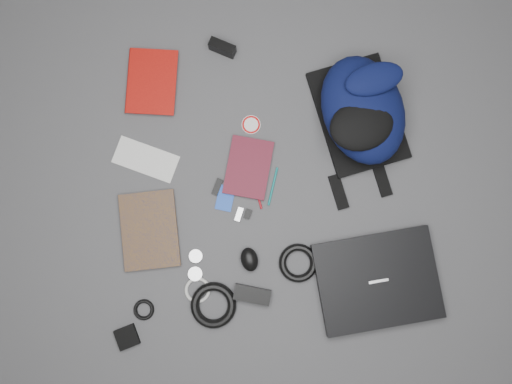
{
  "coord_description": "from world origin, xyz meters",
  "views": [
    {
      "loc": [
        -0.0,
        -0.15,
        1.78
      ],
      "look_at": [
        0.0,
        0.0,
        0.02
      ],
      "focal_mm": 35.0,
      "sensor_mm": 36.0,
      "label": 1
    }
  ],
  "objects_px": {
    "backpack": "(363,110)",
    "pouch": "(127,337)",
    "laptop": "(377,281)",
    "textbook_red": "(127,81)",
    "compact_camera": "(222,48)",
    "comic_book": "(122,233)",
    "dvd_case": "(248,168)",
    "power_brick": "(252,295)",
    "mouse": "(249,259)"
  },
  "relations": [
    {
      "from": "laptop",
      "to": "textbook_red",
      "type": "xyz_separation_m",
      "value": [
        -0.88,
        0.73,
        -0.01
      ]
    },
    {
      "from": "pouch",
      "to": "textbook_red",
      "type": "bearing_deg",
      "value": 90.15
    },
    {
      "from": "laptop",
      "to": "mouse",
      "type": "distance_m",
      "value": 0.45
    },
    {
      "from": "compact_camera",
      "to": "pouch",
      "type": "height_order",
      "value": "compact_camera"
    },
    {
      "from": "backpack",
      "to": "pouch",
      "type": "distance_m",
      "value": 1.14
    },
    {
      "from": "textbook_red",
      "to": "comic_book",
      "type": "distance_m",
      "value": 0.55
    },
    {
      "from": "laptop",
      "to": "compact_camera",
      "type": "relative_size",
      "value": 4.3
    },
    {
      "from": "power_brick",
      "to": "pouch",
      "type": "height_order",
      "value": "power_brick"
    },
    {
      "from": "pouch",
      "to": "dvd_case",
      "type": "bearing_deg",
      "value": 53.65
    },
    {
      "from": "dvd_case",
      "to": "compact_camera",
      "type": "bearing_deg",
      "value": 112.58
    },
    {
      "from": "textbook_red",
      "to": "comic_book",
      "type": "bearing_deg",
      "value": -87.64
    },
    {
      "from": "laptop",
      "to": "power_brick",
      "type": "relative_size",
      "value": 3.25
    },
    {
      "from": "comic_book",
      "to": "mouse",
      "type": "bearing_deg",
      "value": -17.79
    },
    {
      "from": "laptop",
      "to": "dvd_case",
      "type": "height_order",
      "value": "laptop"
    },
    {
      "from": "backpack",
      "to": "laptop",
      "type": "height_order",
      "value": "backpack"
    },
    {
      "from": "backpack",
      "to": "pouch",
      "type": "bearing_deg",
      "value": -152.66
    },
    {
      "from": "laptop",
      "to": "pouch",
      "type": "bearing_deg",
      "value": -177.14
    },
    {
      "from": "backpack",
      "to": "dvd_case",
      "type": "bearing_deg",
      "value": -170.89
    },
    {
      "from": "textbook_red",
      "to": "backpack",
      "type": "bearing_deg",
      "value": -5.45
    },
    {
      "from": "comic_book",
      "to": "dvd_case",
      "type": "distance_m",
      "value": 0.51
    },
    {
      "from": "pouch",
      "to": "compact_camera",
      "type": "bearing_deg",
      "value": 71.36
    },
    {
      "from": "compact_camera",
      "to": "mouse",
      "type": "xyz_separation_m",
      "value": [
        0.09,
        -0.76,
        -0.0
      ]
    },
    {
      "from": "dvd_case",
      "to": "pouch",
      "type": "height_order",
      "value": "pouch"
    },
    {
      "from": "mouse",
      "to": "power_brick",
      "type": "relative_size",
      "value": 0.66
    },
    {
      "from": "laptop",
      "to": "mouse",
      "type": "relative_size",
      "value": 4.91
    },
    {
      "from": "compact_camera",
      "to": "dvd_case",
      "type": "bearing_deg",
      "value": -54.86
    },
    {
      "from": "pouch",
      "to": "power_brick",
      "type": "bearing_deg",
      "value": 17.64
    },
    {
      "from": "comic_book",
      "to": "pouch",
      "type": "height_order",
      "value": "comic_book"
    },
    {
      "from": "laptop",
      "to": "dvd_case",
      "type": "bearing_deg",
      "value": 128.66
    },
    {
      "from": "laptop",
      "to": "power_brick",
      "type": "xyz_separation_m",
      "value": [
        -0.44,
        -0.04,
        -0.0
      ]
    },
    {
      "from": "compact_camera",
      "to": "pouch",
      "type": "relative_size",
      "value": 1.32
    },
    {
      "from": "power_brick",
      "to": "pouch",
      "type": "relative_size",
      "value": 1.74
    },
    {
      "from": "textbook_red",
      "to": "dvd_case",
      "type": "bearing_deg",
      "value": -32.54
    },
    {
      "from": "mouse",
      "to": "backpack",
      "type": "bearing_deg",
      "value": 38.57
    },
    {
      "from": "dvd_case",
      "to": "power_brick",
      "type": "bearing_deg",
      "value": -77.91
    },
    {
      "from": "dvd_case",
      "to": "compact_camera",
      "type": "relative_size",
      "value": 2.22
    },
    {
      "from": "dvd_case",
      "to": "laptop",
      "type": "bearing_deg",
      "value": -31.2
    },
    {
      "from": "laptop",
      "to": "comic_book",
      "type": "distance_m",
      "value": 0.91
    },
    {
      "from": "compact_camera",
      "to": "power_brick",
      "type": "xyz_separation_m",
      "value": [
        0.09,
        -0.88,
        -0.01
      ]
    },
    {
      "from": "mouse",
      "to": "comic_book",
      "type": "bearing_deg",
      "value": 154.44
    },
    {
      "from": "compact_camera",
      "to": "pouch",
      "type": "bearing_deg",
      "value": -84.75
    },
    {
      "from": "laptop",
      "to": "mouse",
      "type": "xyz_separation_m",
      "value": [
        -0.44,
        0.08,
        0.0
      ]
    },
    {
      "from": "textbook_red",
      "to": "power_brick",
      "type": "height_order",
      "value": "power_brick"
    },
    {
      "from": "dvd_case",
      "to": "compact_camera",
      "type": "distance_m",
      "value": 0.45
    },
    {
      "from": "mouse",
      "to": "pouch",
      "type": "height_order",
      "value": "mouse"
    },
    {
      "from": "textbook_red",
      "to": "pouch",
      "type": "bearing_deg",
      "value": -85.61
    },
    {
      "from": "textbook_red",
      "to": "dvd_case",
      "type": "xyz_separation_m",
      "value": [
        0.43,
        -0.32,
        -0.0
      ]
    },
    {
      "from": "textbook_red",
      "to": "comic_book",
      "type": "relative_size",
      "value": 0.88
    },
    {
      "from": "backpack",
      "to": "compact_camera",
      "type": "xyz_separation_m",
      "value": [
        -0.49,
        0.25,
        -0.06
      ]
    },
    {
      "from": "laptop",
      "to": "comic_book",
      "type": "relative_size",
      "value": 1.52
    }
  ]
}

